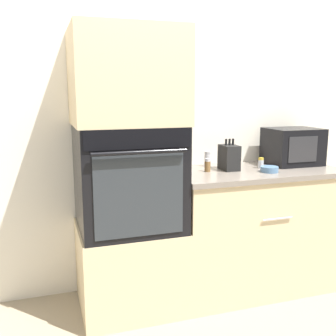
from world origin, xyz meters
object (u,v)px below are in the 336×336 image
(condiment_jar_mid, at_px, (207,165))
(wall_oven, at_px, (128,177))
(condiment_jar_far, at_px, (261,163))
(condiment_jar_near, at_px, (207,159))
(microwave, at_px, (293,146))
(bowl, at_px, (269,169))
(knife_block, at_px, (229,157))

(condiment_jar_mid, bearing_deg, wall_oven, -177.59)
(condiment_jar_mid, relative_size, condiment_jar_far, 1.22)
(wall_oven, bearing_deg, condiment_jar_mid, 2.41)
(condiment_jar_near, xyz_separation_m, condiment_jar_mid, (-0.08, -0.18, -0.01))
(condiment_jar_mid, bearing_deg, condiment_jar_far, 0.55)
(condiment_jar_mid, bearing_deg, condiment_jar_near, 66.66)
(condiment_jar_near, bearing_deg, microwave, -10.19)
(wall_oven, distance_m, condiment_jar_mid, 0.57)
(bowl, distance_m, condiment_jar_near, 0.46)
(microwave, bearing_deg, knife_block, -174.71)
(knife_block, bearing_deg, condiment_jar_near, 118.67)
(microwave, relative_size, condiment_jar_far, 5.07)
(wall_oven, xyz_separation_m, condiment_jar_far, (1.00, 0.03, 0.03))
(microwave, bearing_deg, wall_oven, -176.18)
(condiment_jar_far, bearing_deg, bowl, -98.55)
(microwave, distance_m, knife_block, 0.57)
(knife_block, bearing_deg, wall_oven, -177.31)
(knife_block, xyz_separation_m, condiment_jar_far, (0.26, -0.01, -0.05))
(microwave, bearing_deg, condiment_jar_near, 169.81)
(microwave, height_order, condiment_jar_far, microwave)
(microwave, relative_size, knife_block, 1.74)
(condiment_jar_near, bearing_deg, knife_block, -61.33)
(knife_block, bearing_deg, microwave, 5.29)
(bowl, bearing_deg, microwave, 32.37)
(knife_block, bearing_deg, bowl, -33.67)
(wall_oven, relative_size, condiment_jar_mid, 7.26)
(wall_oven, height_order, bowl, wall_oven)
(wall_oven, relative_size, microwave, 1.75)
(condiment_jar_far, bearing_deg, condiment_jar_mid, -179.45)
(knife_block, height_order, condiment_jar_far, knife_block)
(wall_oven, relative_size, knife_block, 3.04)
(condiment_jar_near, relative_size, condiment_jar_far, 1.49)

